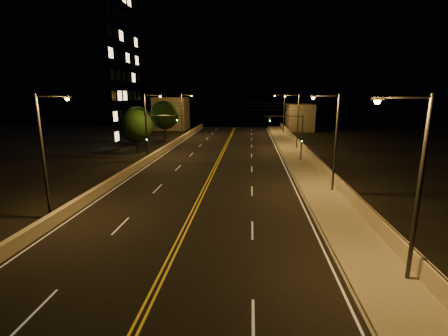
# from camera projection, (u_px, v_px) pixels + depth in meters

# --- Properties ---
(road) EXTENTS (18.00, 120.00, 0.02)m
(road) POSITION_uv_depth(u_px,v_px,m) (205.00, 188.00, 31.09)
(road) COLOR black
(road) RESTS_ON ground
(sidewalk) EXTENTS (3.60, 120.00, 0.30)m
(sidewalk) POSITION_uv_depth(u_px,v_px,m) (320.00, 190.00, 30.21)
(sidewalk) COLOR gray
(sidewalk) RESTS_ON ground
(curb) EXTENTS (0.14, 120.00, 0.15)m
(curb) POSITION_uv_depth(u_px,v_px,m) (299.00, 190.00, 30.37)
(curb) COLOR gray
(curb) RESTS_ON ground
(parapet_wall) EXTENTS (0.30, 120.00, 1.00)m
(parapet_wall) POSITION_uv_depth(u_px,v_px,m) (338.00, 183.00, 29.93)
(parapet_wall) COLOR #ADA390
(parapet_wall) RESTS_ON sidewalk
(jersey_barrier) EXTENTS (0.45, 120.00, 0.87)m
(jersey_barrier) POSITION_uv_depth(u_px,v_px,m) (113.00, 182.00, 31.72)
(jersey_barrier) COLOR #ADA390
(jersey_barrier) RESTS_ON ground
(distant_building_right) EXTENTS (6.00, 10.00, 6.45)m
(distant_building_right) POSITION_uv_depth(u_px,v_px,m) (300.00, 117.00, 81.34)
(distant_building_right) COLOR slate
(distant_building_right) RESTS_ON ground
(distant_building_left) EXTENTS (8.00, 8.00, 8.08)m
(distant_building_left) POSITION_uv_depth(u_px,v_px,m) (171.00, 114.00, 82.88)
(distant_building_left) COLOR slate
(distant_building_left) RESTS_ON ground
(parapet_rail) EXTENTS (0.06, 120.00, 0.06)m
(parapet_rail) POSITION_uv_depth(u_px,v_px,m) (339.00, 178.00, 29.81)
(parapet_rail) COLOR black
(parapet_rail) RESTS_ON parapet_wall
(lane_markings) EXTENTS (17.32, 116.00, 0.00)m
(lane_markings) POSITION_uv_depth(u_px,v_px,m) (205.00, 188.00, 31.02)
(lane_markings) COLOR silver
(lane_markings) RESTS_ON road
(streetlight_0) EXTENTS (2.55, 0.28, 8.85)m
(streetlight_0) POSITION_uv_depth(u_px,v_px,m) (414.00, 180.00, 14.33)
(streetlight_0) COLOR #2D2D33
(streetlight_0) RESTS_ON ground
(streetlight_1) EXTENTS (2.55, 0.28, 8.85)m
(streetlight_1) POSITION_uv_depth(u_px,v_px,m) (333.00, 137.00, 28.54)
(streetlight_1) COLOR #2D2D33
(streetlight_1) RESTS_ON ground
(streetlight_2) EXTENTS (2.55, 0.28, 8.85)m
(streetlight_2) POSITION_uv_depth(u_px,v_px,m) (296.00, 118.00, 51.70)
(streetlight_2) COLOR #2D2D33
(streetlight_2) RESTS_ON ground
(streetlight_3) EXTENTS (2.55, 0.28, 8.85)m
(streetlight_3) POSITION_uv_depth(u_px,v_px,m) (283.00, 111.00, 73.45)
(streetlight_3) COLOR #2D2D33
(streetlight_3) RESTS_ON ground
(streetlight_4) EXTENTS (2.55, 0.28, 8.85)m
(streetlight_4) POSITION_uv_depth(u_px,v_px,m) (46.00, 149.00, 22.54)
(streetlight_4) COLOR #2D2D33
(streetlight_4) RESTS_ON ground
(streetlight_5) EXTENTS (2.55, 0.28, 8.85)m
(streetlight_5) POSITION_uv_depth(u_px,v_px,m) (148.00, 122.00, 44.68)
(streetlight_5) COLOR #2D2D33
(streetlight_5) RESTS_ON ground
(streetlight_6) EXTENTS (2.55, 0.28, 8.85)m
(streetlight_6) POSITION_uv_depth(u_px,v_px,m) (183.00, 112.00, 67.92)
(streetlight_6) COLOR #2D2D33
(streetlight_6) RESTS_ON ground
(traffic_signal_right) EXTENTS (5.11, 0.31, 6.25)m
(traffic_signal_right) POSITION_uv_depth(u_px,v_px,m) (294.00, 132.00, 42.46)
(traffic_signal_right) COLOR #2D2D33
(traffic_signal_right) RESTS_ON ground
(traffic_signal_left) EXTENTS (5.11, 0.31, 6.25)m
(traffic_signal_left) POSITION_uv_depth(u_px,v_px,m) (154.00, 131.00, 43.95)
(traffic_signal_left) COLOR #2D2D33
(traffic_signal_left) RESTS_ON ground
(overhead_wires) EXTENTS (22.00, 0.03, 0.83)m
(overhead_wires) POSITION_uv_depth(u_px,v_px,m) (215.00, 106.00, 38.69)
(overhead_wires) COLOR black
(building_tower) EXTENTS (24.00, 15.00, 28.28)m
(building_tower) POSITION_uv_depth(u_px,v_px,m) (61.00, 67.00, 58.00)
(building_tower) COLOR slate
(building_tower) RESTS_ON ground
(tree_0) EXTENTS (4.90, 4.90, 6.65)m
(tree_0) POSITION_uv_depth(u_px,v_px,m) (137.00, 126.00, 48.65)
(tree_0) COLOR black
(tree_0) RESTS_ON ground
(tree_1) EXTENTS (4.98, 4.98, 6.74)m
(tree_1) POSITION_uv_depth(u_px,v_px,m) (138.00, 120.00, 58.48)
(tree_1) COLOR black
(tree_1) RESTS_ON ground
(tree_2) EXTENTS (5.64, 5.64, 7.65)m
(tree_2) POSITION_uv_depth(u_px,v_px,m) (164.00, 115.00, 64.21)
(tree_2) COLOR black
(tree_2) RESTS_ON ground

